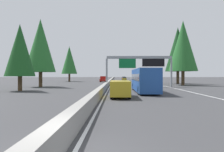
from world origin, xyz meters
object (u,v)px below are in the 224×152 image
object	(u,v)px
oncoming_near	(103,79)
conifer_right_near	(183,46)
minivan_distant_a	(120,88)
conifer_left_mid	(69,60)
conifer_left_foreground	(20,50)
bus_near_center	(144,79)
sedan_near_right	(148,82)
sedan_far_center	(124,78)
sedan_far_left	(124,79)
conifer_left_near	(40,46)
sign_gantry_overhead	(140,62)
conifer_right_mid	(178,49)

from	to	relation	value
oncoming_near	conifer_right_near	distance (m)	31.29
minivan_distant_a	conifer_left_mid	size ratio (longest dim) A/B	0.41
minivan_distant_a	oncoming_near	distance (m)	49.13
minivan_distant_a	conifer_left_foreground	distance (m)	17.14
minivan_distant_a	oncoming_near	size ratio (longest dim) A/B	0.89
bus_near_center	sedan_near_right	size ratio (longest dim) A/B	2.61
minivan_distant_a	sedan_far_center	xyz separation A→B (m)	(84.08, -3.41, -0.27)
sedan_far_left	conifer_left_near	distance (m)	56.72
sedan_far_left	oncoming_near	distance (m)	24.24
sedan_near_right	sedan_far_left	world-z (taller)	same
sedan_near_right	conifer_left_mid	xyz separation A→B (m)	(22.05, 23.74, 6.73)
sign_gantry_overhead	bus_near_center	bearing A→B (deg)	176.31
sedan_near_right	conifer_left_mid	world-z (taller)	conifer_left_mid
conifer_left_foreground	conifer_left_near	distance (m)	10.48
conifer_left_mid	bus_near_center	bearing A→B (deg)	-155.70
bus_near_center	oncoming_near	bearing A→B (deg)	10.91
oncoming_near	conifer_left_near	distance (m)	32.78
sedan_far_center	conifer_left_mid	xyz separation A→B (m)	(-33.13, 19.92, 6.73)
conifer_left_near	conifer_left_mid	world-z (taller)	conifer_left_near
conifer_right_mid	conifer_left_foreground	size ratio (longest dim) A/B	1.53
minivan_distant_a	sedan_far_left	bearing A→B (deg)	-2.62
sedan_far_left	bus_near_center	bearing A→B (deg)	-179.91
bus_near_center	sedan_far_center	distance (m)	77.19
sedan_far_center	conifer_left_foreground	world-z (taller)	conifer_left_foreground
sedan_near_right	conifer_right_mid	xyz separation A→B (m)	(4.75, -8.46, 8.27)
sedan_near_right	minivan_distant_a	bearing A→B (deg)	165.96
conifer_left_near	sedan_near_right	bearing A→B (deg)	-64.88
sign_gantry_overhead	oncoming_near	distance (m)	31.73
minivan_distant_a	conifer_right_near	bearing A→B (deg)	-29.58
sedan_near_right	conifer_right_near	bearing A→B (deg)	-115.92
minivan_distant_a	conifer_left_near	world-z (taller)	conifer_left_near
conifer_left_near	conifer_left_foreground	bearing A→B (deg)	-176.02
conifer_left_near	conifer_left_mid	size ratio (longest dim) A/B	1.07
bus_near_center	oncoming_near	world-z (taller)	bus_near_center
bus_near_center	conifer_right_mid	world-z (taller)	conifer_right_mid
sign_gantry_overhead	minivan_distant_a	xyz separation A→B (m)	(-18.67, 4.14, -3.74)
oncoming_near	minivan_distant_a	bearing A→B (deg)	5.50
sedan_near_right	conifer_left_foreground	distance (m)	30.16
minivan_distant_a	conifer_right_near	distance (m)	30.24
sedan_near_right	oncoming_near	bearing A→B (deg)	30.85
conifer_left_mid	conifer_right_mid	bearing A→B (deg)	-118.24
sign_gantry_overhead	conifer_left_foreground	xyz separation A→B (m)	(-10.37, 18.32, 1.14)
bus_near_center	conifer_right_mid	bearing A→B (deg)	-24.70
conifer_right_near	conifer_left_mid	bearing A→B (deg)	50.46
bus_near_center	sedan_near_right	world-z (taller)	bus_near_center
minivan_distant_a	sedan_near_right	distance (m)	29.81
oncoming_near	conifer_left_near	size ratio (longest dim) A/B	0.43
sedan_near_right	sedan_far_left	size ratio (longest dim) A/B	1.00
sedan_near_right	conifer_left_near	bearing A→B (deg)	115.12
sign_gantry_overhead	oncoming_near	size ratio (longest dim) A/B	2.26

